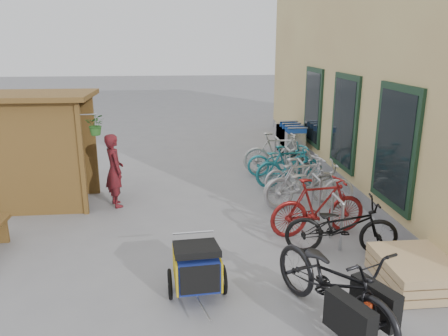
{
  "coord_description": "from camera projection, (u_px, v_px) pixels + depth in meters",
  "views": [
    {
      "loc": [
        -0.31,
        -6.74,
        3.4
      ],
      "look_at": [
        0.5,
        1.5,
        1.0
      ],
      "focal_mm": 35.0,
      "sensor_mm": 36.0,
      "label": 1
    }
  ],
  "objects": [
    {
      "name": "ground",
      "position": [
        203.0,
        250.0,
        7.41
      ],
      "size": [
        80.0,
        80.0,
        0.0
      ],
      "primitive_type": "plane",
      "color": "gray"
    },
    {
      "name": "building",
      "position": [
        442.0,
        38.0,
        11.35
      ],
      "size": [
        6.07,
        13.0,
        7.0
      ],
      "color": "#CFBA77",
      "rests_on": "ground"
    },
    {
      "name": "kiosk",
      "position": [
        38.0,
        134.0,
        9.04
      ],
      "size": [
        2.49,
        1.65,
        2.4
      ],
      "color": "brown",
      "rests_on": "ground"
    },
    {
      "name": "bike_rack",
      "position": [
        300.0,
        175.0,
        9.78
      ],
      "size": [
        0.05,
        5.35,
        0.86
      ],
      "color": "#A5A8AD",
      "rests_on": "ground"
    },
    {
      "name": "pallet_stack",
      "position": [
        416.0,
        271.0,
        6.3
      ],
      "size": [
        1.0,
        1.2,
        0.4
      ],
      "color": "tan",
      "rests_on": "ground"
    },
    {
      "name": "shopping_carts",
      "position": [
        289.0,
        135.0,
        13.54
      ],
      "size": [
        0.58,
        1.96,
        1.04
      ],
      "color": "silver",
      "rests_on": "ground"
    },
    {
      "name": "child_trailer",
      "position": [
        197.0,
        266.0,
        5.99
      ],
      "size": [
        0.83,
        1.37,
        0.8
      ],
      "rotation": [
        0.0,
        0.0,
        0.08
      ],
      "color": "navy",
      "rests_on": "ground"
    },
    {
      "name": "cargo_bike",
      "position": [
        335.0,
        283.0,
        5.35
      ],
      "size": [
        1.52,
        2.26,
        1.12
      ],
      "rotation": [
        0.0,
        0.0,
        0.4
      ],
      "color": "black",
      "rests_on": "ground"
    },
    {
      "name": "person_kiosk",
      "position": [
        114.0,
        170.0,
        9.21
      ],
      "size": [
        0.57,
        0.68,
        1.57
      ],
      "primitive_type": "imported",
      "rotation": [
        0.0,
        0.0,
        1.98
      ],
      "color": "maroon",
      "rests_on": "ground"
    },
    {
      "name": "bike_0",
      "position": [
        341.0,
        226.0,
        7.17
      ],
      "size": [
        1.92,
        0.92,
        0.97
      ],
      "primitive_type": "imported",
      "rotation": [
        0.0,
        0.0,
        1.41
      ],
      "color": "black",
      "rests_on": "ground"
    },
    {
      "name": "bike_1",
      "position": [
        318.0,
        206.0,
        7.85
      ],
      "size": [
        1.87,
        0.76,
        1.09
      ],
      "primitive_type": "imported",
      "rotation": [
        0.0,
        0.0,
        1.71
      ],
      "color": "maroon",
      "rests_on": "ground"
    },
    {
      "name": "bike_2",
      "position": [
        308.0,
        185.0,
        9.19
      ],
      "size": [
        1.96,
        0.85,
        1.0
      ],
      "primitive_type": "imported",
      "rotation": [
        0.0,
        0.0,
        1.47
      ],
      "color": "#B3B4AF",
      "rests_on": "ground"
    },
    {
      "name": "bike_3",
      "position": [
        302.0,
        182.0,
        9.26
      ],
      "size": [
        1.88,
        1.01,
        1.09
      ],
      "primitive_type": "imported",
      "rotation": [
        0.0,
        0.0,
        1.86
      ],
      "color": "#B3B2B8",
      "rests_on": "ground"
    },
    {
      "name": "bike_4",
      "position": [
        295.0,
        172.0,
        10.34
      ],
      "size": [
        1.74,
        1.1,
        0.87
      ],
      "primitive_type": "imported",
      "rotation": [
        0.0,
        0.0,
        1.92
      ],
      "color": "#B3B2B8",
      "rests_on": "ground"
    },
    {
      "name": "bike_5",
      "position": [
        290.0,
        166.0,
        10.53
      ],
      "size": [
        1.77,
        0.71,
        1.03
      ],
      "primitive_type": "imported",
      "rotation": [
        0.0,
        0.0,
        1.71
      ],
      "color": "teal",
      "rests_on": "ground"
    },
    {
      "name": "bike_6",
      "position": [
        280.0,
        160.0,
        11.34
      ],
      "size": [
        1.75,
        0.73,
        0.89
      ],
      "primitive_type": "imported",
      "rotation": [
        0.0,
        0.0,
        1.49
      ],
      "color": "teal",
      "rests_on": "ground"
    },
    {
      "name": "bike_7",
      "position": [
        278.0,
        153.0,
        11.6
      ],
      "size": [
        1.88,
        0.68,
        1.11
      ],
      "primitive_type": "imported",
      "rotation": [
        0.0,
        0.0,
        1.48
      ],
      "color": "#B3B4AF",
      "rests_on": "ground"
    }
  ]
}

